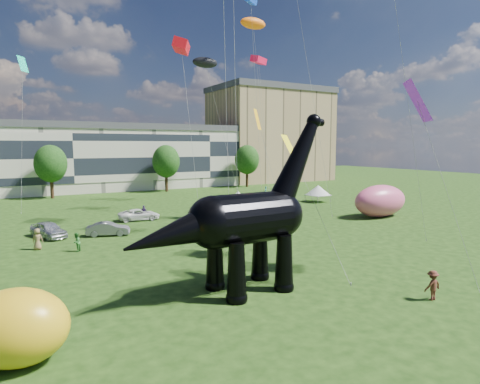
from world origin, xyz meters
TOP-DOWN VIEW (x-y plane):
  - ground at (0.00, 0.00)m, footprint 220.00×220.00m
  - terrace_row at (-8.00, 62.00)m, footprint 78.00×11.00m
  - apartment_block at (40.00, 65.00)m, footprint 28.00×18.00m
  - tree_mid_left at (-12.00, 53.00)m, footprint 5.20×5.20m
  - tree_mid_right at (8.00, 53.00)m, footprint 5.20×5.20m
  - tree_far_right at (26.00, 53.00)m, footprint 5.20×5.20m
  - dinosaur_sculpture at (-6.04, -0.06)m, footprint 13.81×3.94m
  - car_silver at (-14.99, 21.47)m, footprint 3.46×4.92m
  - car_grey at (-9.84, 19.48)m, footprint 4.32×2.63m
  - car_white at (-4.92, 26.08)m, footprint 4.95×2.59m
  - car_dark at (4.67, 19.67)m, footprint 3.80×5.55m
  - gazebo_near at (7.64, 24.46)m, footprint 4.68×4.68m
  - gazebo_far at (23.76, 27.51)m, footprint 4.09×4.09m
  - inflatable_pink at (21.71, 13.54)m, footprint 8.05×4.17m
  - inflatable_yellow at (-17.94, -2.71)m, footprint 5.01×4.53m
  - visitors at (-0.01, 14.31)m, footprint 37.32×44.51m
  - kites at (12.37, 32.98)m, footprint 42.57×55.00m

SIDE VIEW (x-z plane):
  - ground at x=0.00m, z-range 0.00..0.00m
  - car_white at x=-4.92m, z-range 0.00..1.33m
  - car_grey at x=-9.84m, z-range 0.00..1.34m
  - car_dark at x=4.67m, z-range 0.00..1.49m
  - car_silver at x=-14.99m, z-range 0.00..1.55m
  - visitors at x=-0.01m, z-range -0.07..1.77m
  - inflatable_yellow at x=-17.94m, z-range 0.00..3.15m
  - gazebo_far at x=23.76m, z-range 0.53..3.17m
  - inflatable_pink at x=21.71m, z-range 0.00..3.98m
  - gazebo_near at x=7.64m, z-range 0.58..3.46m
  - dinosaur_sculpture at x=-6.04m, z-range -1.38..9.91m
  - terrace_row at x=-8.00m, z-range 0.00..12.00m
  - tree_mid_left at x=-12.00m, z-range 1.57..11.01m
  - tree_mid_right at x=8.00m, z-range 1.57..11.01m
  - tree_far_right at x=26.00m, z-range 1.57..11.01m
  - apartment_block at x=40.00m, z-range 0.00..22.00m
  - kites at x=12.37m, z-range 8.97..39.09m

